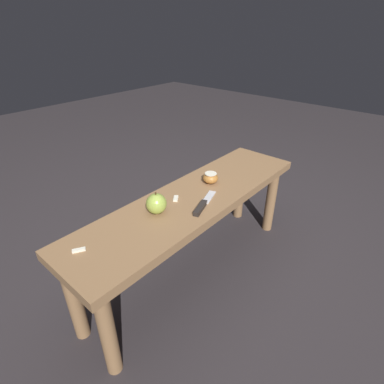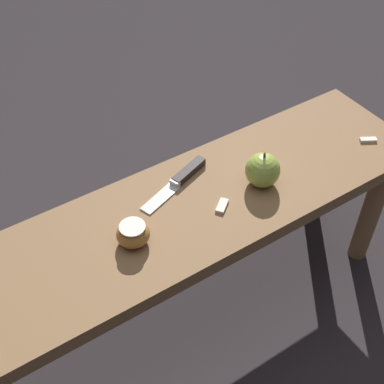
{
  "view_description": "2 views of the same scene",
  "coord_description": "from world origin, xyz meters",
  "px_view_note": "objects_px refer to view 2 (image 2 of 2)",
  "views": [
    {
      "loc": [
        -0.89,
        -0.77,
        1.16
      ],
      "look_at": [
        -0.02,
        -0.01,
        0.49
      ],
      "focal_mm": 28.0,
      "sensor_mm": 36.0,
      "label": 1
    },
    {
      "loc": [
        0.46,
        0.74,
        1.38
      ],
      "look_at": [
        -0.02,
        -0.01,
        0.49
      ],
      "focal_mm": 50.0,
      "sensor_mm": 36.0,
      "label": 2
    }
  ],
  "objects_px": {
    "wooden_bench": "(186,229)",
    "apple_whole": "(263,170)",
    "knife": "(182,177)",
    "apple_cut": "(133,234)"
  },
  "relations": [
    {
      "from": "wooden_bench",
      "to": "knife",
      "type": "height_order",
      "value": "knife"
    },
    {
      "from": "knife",
      "to": "wooden_bench",
      "type": "bearing_deg",
      "value": 43.65
    },
    {
      "from": "wooden_bench",
      "to": "knife",
      "type": "bearing_deg",
      "value": -117.17
    },
    {
      "from": "wooden_bench",
      "to": "apple_cut",
      "type": "xyz_separation_m",
      "value": [
        0.15,
        0.02,
        0.1
      ]
    },
    {
      "from": "knife",
      "to": "apple_cut",
      "type": "xyz_separation_m",
      "value": [
        0.2,
        0.11,
        0.02
      ]
    },
    {
      "from": "apple_cut",
      "to": "apple_whole",
      "type": "bearing_deg",
      "value": 179.01
    },
    {
      "from": "wooden_bench",
      "to": "apple_whole",
      "type": "height_order",
      "value": "apple_whole"
    },
    {
      "from": "apple_whole",
      "to": "wooden_bench",
      "type": "bearing_deg",
      "value": -8.16
    },
    {
      "from": "wooden_bench",
      "to": "apple_whole",
      "type": "xyz_separation_m",
      "value": [
        -0.2,
        0.03,
        0.12
      ]
    },
    {
      "from": "wooden_bench",
      "to": "knife",
      "type": "distance_m",
      "value": 0.13
    }
  ]
}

